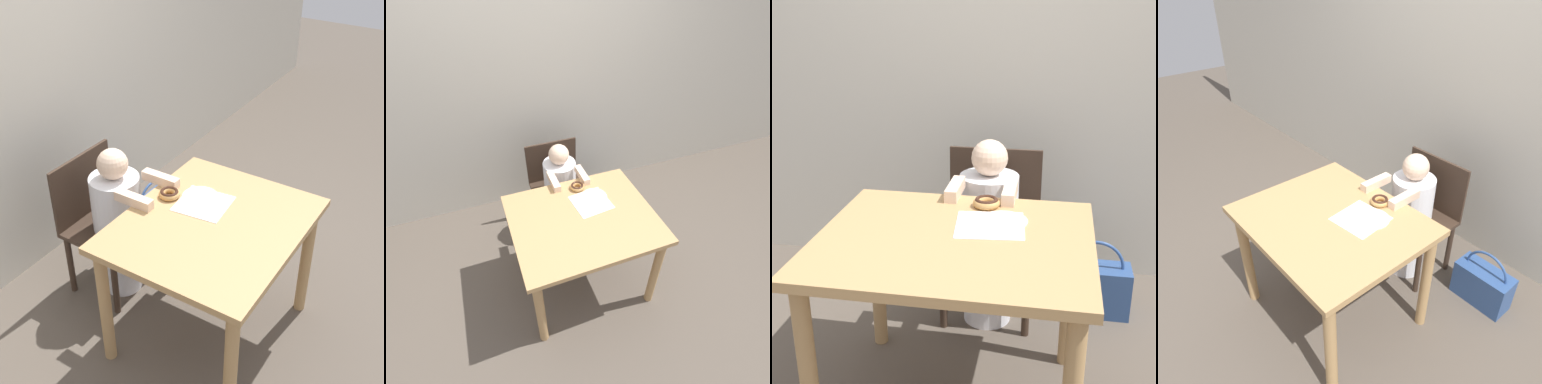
% 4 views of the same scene
% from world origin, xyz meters
% --- Properties ---
extents(ground_plane, '(12.00, 12.00, 0.00)m').
position_xyz_m(ground_plane, '(0.00, 0.00, 0.00)').
color(ground_plane, brown).
extents(wall_back, '(8.00, 0.05, 2.50)m').
position_xyz_m(wall_back, '(0.00, 1.22, 1.25)').
color(wall_back, beige).
rests_on(wall_back, ground_plane).
extents(dining_table, '(0.95, 0.80, 0.72)m').
position_xyz_m(dining_table, '(0.00, 0.00, 0.61)').
color(dining_table, tan).
rests_on(dining_table, ground_plane).
extents(chair, '(0.45, 0.39, 0.80)m').
position_xyz_m(chair, '(0.04, 0.73, 0.43)').
color(chair, '#38281E').
rests_on(chair, ground_plane).
extents(child_figure, '(0.28, 0.46, 0.90)m').
position_xyz_m(child_figure, '(0.04, 0.61, 0.44)').
color(child_figure, white).
rests_on(child_figure, ground_plane).
extents(donut, '(0.11, 0.11, 0.04)m').
position_xyz_m(donut, '(0.07, 0.29, 0.74)').
color(donut, tan).
rests_on(donut, dining_table).
extents(napkin, '(0.27, 0.27, 0.00)m').
position_xyz_m(napkin, '(0.11, 0.11, 0.72)').
color(napkin, white).
rests_on(napkin, dining_table).
extents(handbag, '(0.35, 0.16, 0.39)m').
position_xyz_m(handbag, '(0.55, 0.77, 0.14)').
color(handbag, '#2D4C84').
rests_on(handbag, ground_plane).
extents(plate, '(0.18, 0.18, 0.01)m').
position_xyz_m(plate, '(0.15, 0.16, 0.72)').
color(plate, white).
rests_on(plate, dining_table).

